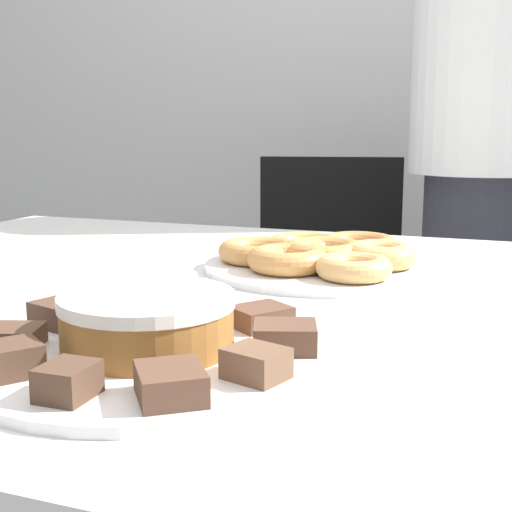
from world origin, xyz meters
The scene contains 24 objects.
wall_back centered at (0.00, 1.64, 1.30)m, with size 8.00×0.05×2.60m.
table centered at (0.00, 0.00, 0.67)m, with size 1.64×1.08×0.75m.
person_standing centered at (0.17, 0.83, 0.92)m, with size 0.31×0.31×1.72m.
office_chair_left centered at (-0.20, 0.95, 0.41)m, with size 0.53×0.53×0.87m.
plate_cake centered at (-0.05, -0.29, 0.76)m, with size 0.35×0.35×0.01m.
plate_donuts centered at (-0.01, 0.16, 0.76)m, with size 0.36×0.36×0.01m.
frosted_cake centered at (-0.05, -0.29, 0.79)m, with size 0.16×0.16×0.05m.
lamington_0 centered at (-0.05, -0.42, 0.77)m, with size 0.04×0.04×0.03m.
lamington_1 centered at (0.02, -0.39, 0.77)m, with size 0.07×0.08×0.02m.
lamington_2 centered at (0.07, -0.33, 0.77)m, with size 0.06×0.05×0.03m.
lamington_3 centered at (0.07, -0.25, 0.77)m, with size 0.07×0.07×0.03m.
lamington_4 centered at (0.02, -0.19, 0.77)m, with size 0.07×0.07×0.02m.
lamington_5 centered at (-0.05, -0.16, 0.77)m, with size 0.05×0.06×0.03m.
lamington_6 centered at (-0.13, -0.19, 0.77)m, with size 0.07×0.07×0.02m.
lamington_7 centered at (-0.18, -0.25, 0.77)m, with size 0.07×0.06×0.03m.
lamington_8 centered at (-0.17, -0.33, 0.77)m, with size 0.06×0.06×0.02m.
lamington_9 centered at (-0.13, -0.39, 0.77)m, with size 0.07×0.07×0.03m.
donut_0 centered at (-0.01, 0.16, 0.78)m, with size 0.12×0.12×0.03m.
donut_1 centered at (-0.10, 0.15, 0.78)m, with size 0.12×0.12×0.03m.
donut_2 centered at (-0.04, 0.09, 0.78)m, with size 0.12×0.12×0.03m.
donut_3 centered at (0.06, 0.08, 0.78)m, with size 0.10×0.10×0.03m.
donut_4 centered at (0.08, 0.17, 0.78)m, with size 0.11×0.11×0.04m.
donut_5 centered at (0.03, 0.25, 0.78)m, with size 0.13×0.13×0.03m.
donut_6 centered at (-0.06, 0.23, 0.78)m, with size 0.12×0.12×0.03m.
Camera 1 is at (0.27, -0.85, 0.97)m, focal length 50.00 mm.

